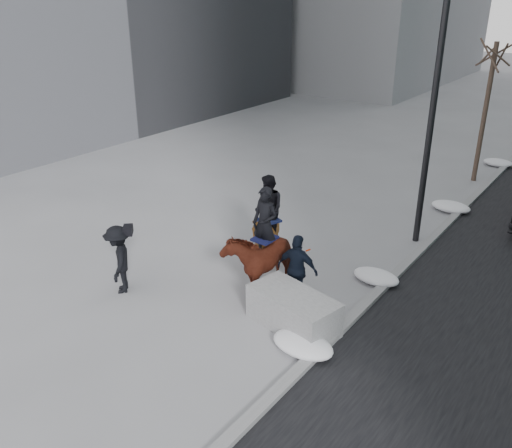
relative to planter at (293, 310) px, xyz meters
The scene contains 10 objects.
ground 2.08m from the planter, behind, with size 120.00×120.00×0.00m, color gray.
curb 10.22m from the planter, 84.58° to the left, with size 0.25×90.00×0.12m, color gray.
planter is the anchor object (origin of this frame).
tree_near 12.88m from the planter, 88.35° to the left, with size 1.20×1.20×5.80m, color #3C2B23, non-canonical shape.
mounted_left 1.82m from the planter, 149.97° to the left, with size 0.99×2.11×2.70m.
mounted_right 3.00m from the planter, 137.34° to the left, with size 1.84×1.93×2.55m.
feeder 1.16m from the planter, 118.09° to the left, with size 1.08×0.92×1.75m.
camera_crew 4.51m from the planter, 164.21° to the right, with size 1.25×1.27×1.75m.
lamppost 7.54m from the planter, 84.59° to the left, with size 0.25×0.80×9.09m.
snow_piles 5.99m from the planter, 83.62° to the left, with size 1.37×16.59×0.35m.
Camera 1 is at (7.41, -8.93, 7.04)m, focal length 38.00 mm.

